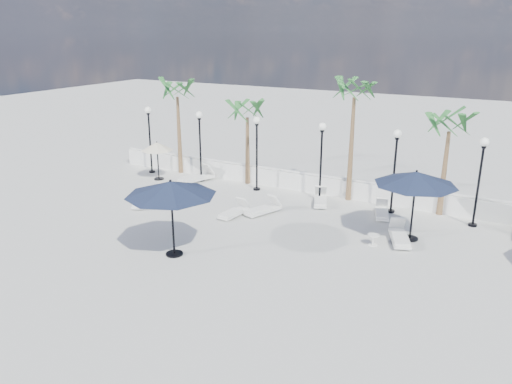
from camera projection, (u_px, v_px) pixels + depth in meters
The scene contains 25 objects.
ground at pixel (256, 249), 19.06m from camera, with size 100.00×100.00×0.00m, color #ACADA7.
balustrade at pixel (327, 186), 25.17m from camera, with size 26.00×0.30×1.01m.
lamppost_0 at pixel (149, 130), 28.48m from camera, with size 0.36×0.36×3.84m.
lamppost_1 at pixel (200, 136), 26.89m from camera, with size 0.36×0.36×3.84m.
lamppost_2 at pixel (257, 143), 25.30m from camera, with size 0.36×0.36×3.84m.
lamppost_3 at pixel (321, 151), 23.71m from camera, with size 0.36×0.36×3.84m.
lamppost_4 at pixel (395, 160), 22.12m from camera, with size 0.36×0.36×3.84m.
lamppost_5 at pixel (481, 170), 20.53m from camera, with size 0.36×0.36×3.84m.
palm_0 at pixel (177, 94), 27.83m from camera, with size 2.60×2.60×5.50m.
palm_1 at pixel (247, 115), 26.03m from camera, with size 2.60×2.60×4.70m.
palm_2 at pixel (354, 95), 23.01m from camera, with size 2.60×2.60×6.10m.
palm_3 at pixel (449, 128), 21.42m from camera, with size 2.60×2.60×4.90m.
lounger_0 at pixel (143, 201), 23.72m from camera, with size 1.12×1.72×0.62m.
lounger_1 at pixel (196, 177), 27.41m from camera, with size 1.37×2.22×0.79m.
lounger_2 at pixel (234, 212), 22.35m from camera, with size 0.74×1.76×0.64m.
lounger_3 at pixel (263, 209), 22.64m from camera, with size 1.20×1.92×0.69m.
lounger_4 at pixel (320, 200), 23.87m from camera, with size 1.18×1.89×0.67m.
lounger_5 at pixel (382, 212), 22.30m from camera, with size 1.02×1.79×0.64m.
lounger_6 at pixel (400, 236), 19.63m from camera, with size 1.28×2.03×0.73m.
side_table_0 at pixel (144, 201), 23.40m from camera, with size 0.56×0.56×0.54m.
side_table_1 at pixel (165, 198), 23.83m from camera, with size 0.58×0.58×0.56m.
side_table_2 at pixel (373, 239), 19.32m from camera, with size 0.45×0.45×0.44m.
parasol_navy_left at pixel (171, 189), 17.79m from camera, with size 3.32×3.32×2.93m.
parasol_navy_mid at pixel (416, 179), 19.17m from camera, with size 3.21×3.21×2.88m.
parasol_cream_small at pixel (157, 147), 27.33m from camera, with size 1.76×1.76×2.17m.
Camera 1 is at (8.34, -15.31, 8.01)m, focal length 35.00 mm.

